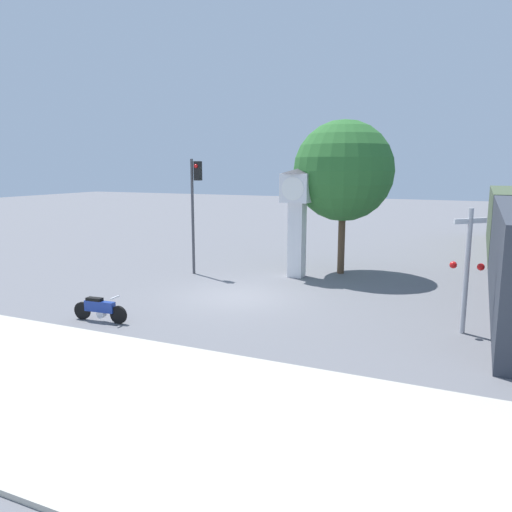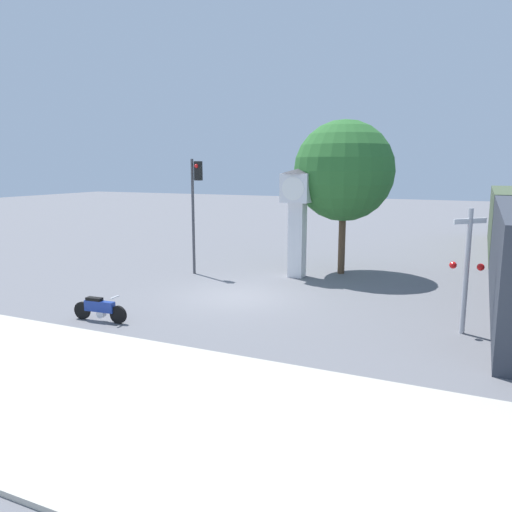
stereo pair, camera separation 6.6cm
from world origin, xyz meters
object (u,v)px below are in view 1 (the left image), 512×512
(motorcycle, at_px, (100,309))
(railroad_crossing_signal, at_px, (467,266))
(street_tree, at_px, (344,171))
(traffic_light, at_px, (195,197))
(clock_tower, at_px, (297,205))

(motorcycle, relative_size, railroad_crossing_signal, 0.53)
(street_tree, bearing_deg, motorcycle, -116.25)
(motorcycle, distance_m, railroad_crossing_signal, 10.70)
(traffic_light, relative_size, street_tree, 0.75)
(clock_tower, bearing_deg, railroad_crossing_signal, -36.88)
(motorcycle, height_order, street_tree, street_tree)
(traffic_light, distance_m, railroad_crossing_signal, 11.66)
(traffic_light, height_order, railroad_crossing_signal, traffic_light)
(motorcycle, bearing_deg, street_tree, 59.44)
(clock_tower, distance_m, traffic_light, 4.38)
(traffic_light, distance_m, street_tree, 6.43)
(street_tree, bearing_deg, clock_tower, -136.92)
(clock_tower, bearing_deg, street_tree, 43.08)
(motorcycle, height_order, railroad_crossing_signal, railroad_crossing_signal)
(traffic_light, bearing_deg, motorcycle, -82.96)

